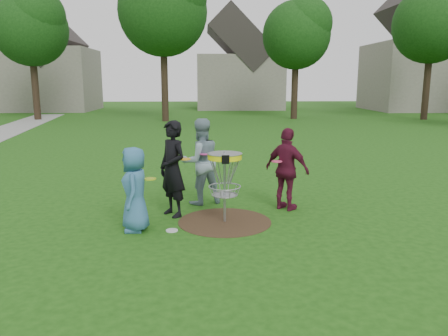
{
  "coord_description": "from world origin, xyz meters",
  "views": [
    {
      "loc": [
        -0.37,
        -8.05,
        2.68
      ],
      "look_at": [
        0.0,
        0.3,
        1.0
      ],
      "focal_mm": 35.0,
      "sensor_mm": 36.0,
      "label": 1
    }
  ],
  "objects_px": {
    "player_black": "(173,169)",
    "player_maroon": "(287,169)",
    "player_grey": "(200,162)",
    "disc_golf_basket": "(225,170)",
    "player_blue": "(135,189)"
  },
  "relations": [
    {
      "from": "disc_golf_basket",
      "to": "player_maroon",
      "type": "bearing_deg",
      "value": 29.99
    },
    {
      "from": "player_black",
      "to": "player_grey",
      "type": "bearing_deg",
      "value": 109.54
    },
    {
      "from": "player_black",
      "to": "player_maroon",
      "type": "relative_size",
      "value": 1.11
    },
    {
      "from": "player_black",
      "to": "player_grey",
      "type": "xyz_separation_m",
      "value": [
        0.54,
        0.87,
        -0.02
      ]
    },
    {
      "from": "player_grey",
      "to": "player_maroon",
      "type": "xyz_separation_m",
      "value": [
        1.8,
        -0.56,
        -0.08
      ]
    },
    {
      "from": "player_grey",
      "to": "disc_golf_basket",
      "type": "xyz_separation_m",
      "value": [
        0.47,
        -1.33,
        0.08
      ]
    },
    {
      "from": "player_grey",
      "to": "disc_golf_basket",
      "type": "bearing_deg",
      "value": 87.67
    },
    {
      "from": "disc_golf_basket",
      "to": "player_black",
      "type": "bearing_deg",
      "value": 155.48
    },
    {
      "from": "player_maroon",
      "to": "player_blue",
      "type": "bearing_deg",
      "value": 64.12
    },
    {
      "from": "player_grey",
      "to": "disc_golf_basket",
      "type": "relative_size",
      "value": 1.36
    },
    {
      "from": "player_grey",
      "to": "player_maroon",
      "type": "distance_m",
      "value": 1.89
    },
    {
      "from": "player_blue",
      "to": "player_black",
      "type": "xyz_separation_m",
      "value": [
        0.62,
        0.86,
        0.19
      ]
    },
    {
      "from": "player_blue",
      "to": "disc_golf_basket",
      "type": "distance_m",
      "value": 1.7
    },
    {
      "from": "player_black",
      "to": "player_maroon",
      "type": "distance_m",
      "value": 2.37
    },
    {
      "from": "player_black",
      "to": "player_grey",
      "type": "relative_size",
      "value": 1.02
    }
  ]
}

